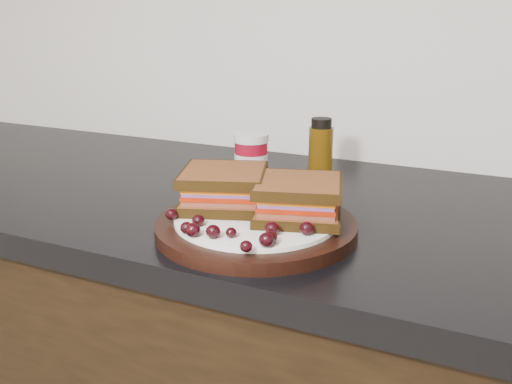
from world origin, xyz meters
TOP-DOWN VIEW (x-y plane):
  - countertop at (0.00, 1.70)m, footprint 3.98×0.60m
  - plate at (0.26, 1.55)m, footprint 0.28×0.28m
  - sandwich_left at (0.20, 1.57)m, footprint 0.15×0.15m
  - sandwich_right at (0.31, 1.57)m, footprint 0.14×0.14m
  - grape_0 at (0.16, 1.49)m, footprint 0.02×0.02m
  - grape_1 at (0.21, 1.49)m, footprint 0.02×0.02m
  - grape_2 at (0.21, 1.46)m, footprint 0.02×0.02m
  - grape_3 at (0.22, 1.45)m, footprint 0.02×0.02m
  - grape_4 at (0.24, 1.46)m, footprint 0.02×0.02m
  - grape_5 at (0.26, 1.47)m, footprint 0.01×0.01m
  - grape_6 at (0.30, 1.44)m, footprint 0.02×0.02m
  - grape_7 at (0.32, 1.46)m, footprint 0.02×0.02m
  - grape_8 at (0.32, 1.47)m, footprint 0.02×0.02m
  - grape_9 at (0.31, 1.50)m, footprint 0.02×0.02m
  - grape_10 at (0.35, 1.52)m, footprint 0.02×0.02m
  - grape_11 at (0.33, 1.54)m, footprint 0.02×0.02m
  - grape_12 at (0.34, 1.57)m, footprint 0.02×0.02m
  - grape_13 at (0.33, 1.60)m, footprint 0.02×0.02m
  - grape_14 at (0.21, 1.61)m, footprint 0.02×0.02m
  - grape_15 at (0.23, 1.58)m, footprint 0.02×0.02m
  - grape_16 at (0.18, 1.57)m, footprint 0.02×0.02m
  - grape_17 at (0.19, 1.56)m, footprint 0.02×0.02m
  - grape_18 at (0.17, 1.52)m, footprint 0.02×0.02m
  - grape_19 at (0.21, 1.60)m, footprint 0.02×0.02m
  - grape_20 at (0.20, 1.55)m, footprint 0.02×0.02m
  - grape_21 at (0.19, 1.55)m, footprint 0.02×0.02m
  - condiment_jar at (0.15, 1.76)m, footprint 0.06×0.06m
  - oil_bottle at (0.26, 1.81)m, footprint 0.06×0.06m

SIDE VIEW (x-z plane):
  - countertop at x=0.00m, z-range 0.86..0.90m
  - plate at x=0.26m, z-range 0.90..0.92m
  - grape_5 at x=0.26m, z-range 0.92..0.94m
  - grape_6 at x=0.30m, z-range 0.92..0.94m
  - grape_14 at x=0.21m, z-range 0.92..0.94m
  - grape_0 at x=0.16m, z-range 0.92..0.94m
  - grape_1 at x=0.21m, z-range 0.92..0.94m
  - grape_2 at x=0.21m, z-range 0.92..0.94m
  - grape_19 at x=0.21m, z-range 0.92..0.94m
  - grape_8 at x=0.32m, z-range 0.92..0.94m
  - grape_17 at x=0.19m, z-range 0.92..0.94m
  - grape_11 at x=0.33m, z-range 0.92..0.94m
  - grape_15 at x=0.23m, z-range 0.92..0.94m
  - grape_21 at x=0.19m, z-range 0.92..0.94m
  - grape_4 at x=0.24m, z-range 0.92..0.94m
  - grape_10 at x=0.35m, z-range 0.92..0.94m
  - grape_9 at x=0.31m, z-range 0.92..0.94m
  - grape_7 at x=0.32m, z-range 0.92..0.94m
  - grape_20 at x=0.20m, z-range 0.92..0.94m
  - grape_3 at x=0.22m, z-range 0.92..0.94m
  - grape_16 at x=0.18m, z-range 0.92..0.94m
  - grape_13 at x=0.33m, z-range 0.92..0.94m
  - grape_12 at x=0.34m, z-range 0.92..0.94m
  - grape_18 at x=0.17m, z-range 0.92..0.94m
  - condiment_jar at x=0.15m, z-range 0.90..0.99m
  - sandwich_right at x=0.31m, z-range 0.92..0.98m
  - sandwich_left at x=0.20m, z-range 0.92..0.98m
  - oil_bottle at x=0.26m, z-range 0.90..1.02m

